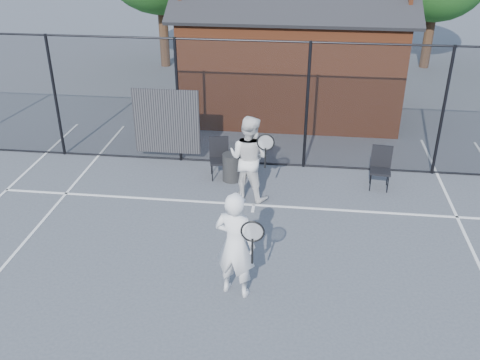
# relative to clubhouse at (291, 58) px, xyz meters

# --- Properties ---
(ground) EXTENTS (80.00, 80.00, 0.00)m
(ground) POSITION_rel_clubhouse_xyz_m (-0.50, -9.00, -1.61)
(ground) COLOR #42464C
(ground) RESTS_ON ground
(court_lines) EXTENTS (11.02, 18.00, 0.01)m
(court_lines) POSITION_rel_clubhouse_xyz_m (-0.50, -10.32, -1.60)
(court_lines) COLOR silver
(court_lines) RESTS_ON ground
(fence) EXTENTS (22.04, 3.00, 3.00)m
(fence) POSITION_rel_clubhouse_xyz_m (-0.80, -4.00, -0.16)
(fence) COLOR black
(fence) RESTS_ON ground
(clubhouse) EXTENTS (6.50, 4.36, 4.19)m
(clubhouse) POSITION_rel_clubhouse_xyz_m (0.00, 0.00, 0.00)
(clubhouse) COLOR brown
(clubhouse) RESTS_ON ground
(player_front) EXTENTS (0.86, 0.68, 1.82)m
(player_front) POSITION_rel_clubhouse_xyz_m (-0.52, -8.84, -0.69)
(player_front) COLOR white
(player_front) RESTS_ON ground
(player_back) EXTENTS (1.08, 0.96, 1.83)m
(player_back) POSITION_rel_clubhouse_xyz_m (-0.65, -5.64, -0.69)
(player_back) COLOR white
(player_back) RESTS_ON ground
(chair_left) EXTENTS (0.53, 0.55, 0.92)m
(chair_left) POSITION_rel_clubhouse_xyz_m (-1.40, -4.81, -1.15)
(chair_left) COLOR black
(chair_left) RESTS_ON ground
(chair_right) EXTENTS (0.49, 0.50, 0.93)m
(chair_right) POSITION_rel_clubhouse_xyz_m (2.17, -4.90, -1.14)
(chair_right) COLOR black
(chair_right) RESTS_ON ground
(waste_bin) EXTENTS (0.51, 0.51, 0.64)m
(waste_bin) POSITION_rel_clubhouse_xyz_m (-1.11, -4.90, -1.29)
(waste_bin) COLOR black
(waste_bin) RESTS_ON ground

